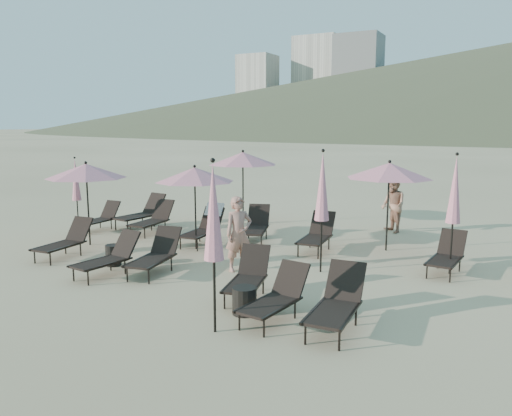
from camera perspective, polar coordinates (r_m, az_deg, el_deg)
The scene contains 27 objects.
ground at distance 9.78m, azimuth -5.44°, elevation -9.73°, with size 800.00×800.00×0.00m, color #D6BA8C.
hotel_skyline at distance 296.62m, azimuth 8.51°, elevation 13.34°, with size 109.00×82.00×55.00m.
lounger_0 at distance 13.10m, azimuth -20.97°, elevation -3.48°, with size 0.70×1.60×0.90m.
lounger_1 at distance 11.25m, azimuth -16.50°, elevation -5.32°, with size 0.77×1.60×0.88m.
lounger_2 at distance 11.15m, azimuth -11.41°, elevation -5.15°, with size 0.88×1.68×0.92m.
lounger_3 at distance 9.44m, azimuth -0.92°, elevation -7.78°, with size 0.91×1.61×0.87m.
lounger_4 at distance 8.39m, azimuth 2.29°, elevation -10.07°, with size 0.75×1.55×0.86m.
lounger_5 at distance 8.12m, azimuth 9.21°, elevation -10.56°, with size 0.71×1.67×0.94m.
lounger_6 at distance 16.28m, azimuth -12.94°, elevation -0.48°, with size 0.89×1.83×1.01m.
lounger_7 at distance 15.32m, azimuth -11.68°, elevation -1.19°, with size 0.70×1.65×0.93m.
lounger_8 at distance 13.72m, azimuth -5.88°, elevation -2.00°, with size 0.73×1.71×1.04m.
lounger_9 at distance 13.98m, azimuth 0.00°, elevation -1.98°, with size 1.12×1.75×0.94m.
lounger_10 at distance 12.94m, azimuth 6.98°, elevation -2.98°, with size 0.76×1.68×0.94m.
lounger_11 at distance 11.75m, azimuth 20.98°, elevation -5.00°, with size 0.71×1.55×0.86m.
lounger_12 at distance 16.16m, azimuth -17.38°, elevation -1.03°, with size 0.59×1.47×0.84m.
umbrella_open_0 at distance 13.99m, azimuth -18.84°, elevation 4.02°, with size 2.11×2.11×2.27m.
umbrella_open_1 at distance 12.89m, azimuth -7.02°, elevation 3.79°, with size 2.05×2.05×2.21m.
umbrella_open_2 at distance 16.22m, azimuth -1.51°, elevation 5.67°, with size 2.26×2.26×2.43m.
umbrella_open_3 at distance 13.07m, azimuth 14.99°, elevation 4.14°, with size 2.18×2.18×2.34m.
umbrella_closed_0 at distance 7.54m, azimuth -4.89°, elevation -0.56°, with size 0.32×0.32×2.73m.
umbrella_closed_1 at distance 11.40m, azimuth 21.77°, elevation 1.89°, with size 0.31×0.31×2.64m.
umbrella_closed_2 at distance 15.82m, azimuth -19.90°, elevation 3.02°, with size 0.27×0.27×2.29m.
umbrella_closed_3 at distance 10.83m, azimuth 7.59°, elevation 2.36°, with size 0.32×0.32×2.71m.
side_table_0 at distance 12.02m, azimuth -15.99°, elevation -5.21°, with size 0.35×0.35×0.48m, color black.
side_table_1 at distance 8.68m, azimuth -1.34°, elevation -10.54°, with size 0.42×0.42×0.47m, color black.
beachgoer_a at distance 11.01m, azimuth -1.99°, elevation -2.99°, with size 0.61×0.40×1.67m, color #A66C5A.
beachgoer_b at distance 15.57m, azimuth 15.40°, elevation 0.31°, with size 0.81×0.63×1.66m, color #AA7357.
Camera 1 is at (5.10, -7.71, 3.19)m, focal length 35.00 mm.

